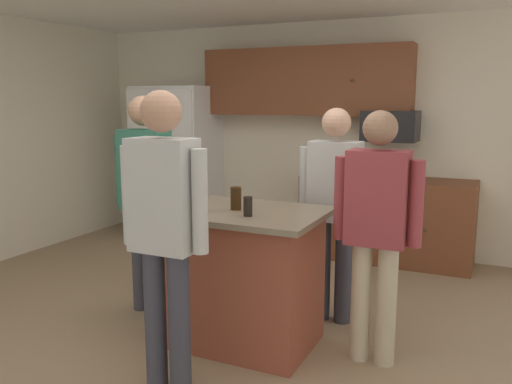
{
  "coord_description": "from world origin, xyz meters",
  "views": [
    {
      "loc": [
        1.73,
        -3.22,
        1.74
      ],
      "look_at": [
        0.06,
        0.32,
        1.05
      ],
      "focal_mm": 37.59,
      "sensor_mm": 36.0,
      "label": 1
    }
  ],
  "objects_px": {
    "kitchen_island": "(238,276)",
    "glass_pilsner": "(248,206)",
    "person_host_foreground": "(334,201)",
    "glass_dark_ale": "(173,198)",
    "microwave_over_range": "(390,126)",
    "tumbler_amber": "(236,198)",
    "person_guest_right": "(146,189)",
    "glass_short_whisky": "(200,200)",
    "person_elder_center": "(164,222)",
    "person_guest_by_door": "(377,221)",
    "glass_stout_tall": "(186,195)",
    "refrigerator": "(177,163)"
  },
  "relations": [
    {
      "from": "refrigerator",
      "to": "person_elder_center",
      "type": "distance_m",
      "value": 3.69
    },
    {
      "from": "kitchen_island",
      "to": "person_host_foreground",
      "type": "bearing_deg",
      "value": 52.51
    },
    {
      "from": "glass_short_whisky",
      "to": "glass_stout_tall",
      "type": "bearing_deg",
      "value": 143.49
    },
    {
      "from": "kitchen_island",
      "to": "glass_stout_tall",
      "type": "height_order",
      "value": "glass_stout_tall"
    },
    {
      "from": "person_elder_center",
      "to": "glass_short_whisky",
      "type": "bearing_deg",
      "value": 17.38
    },
    {
      "from": "glass_stout_tall",
      "to": "glass_pilsner",
      "type": "bearing_deg",
      "value": -13.5
    },
    {
      "from": "person_host_foreground",
      "to": "person_guest_by_door",
      "type": "bearing_deg",
      "value": 76.95
    },
    {
      "from": "refrigerator",
      "to": "person_guest_right",
      "type": "relative_size",
      "value": 1.07
    },
    {
      "from": "person_host_foreground",
      "to": "person_guest_by_door",
      "type": "xyz_separation_m",
      "value": [
        0.45,
        -0.54,
        -0.0
      ]
    },
    {
      "from": "kitchen_island",
      "to": "glass_pilsner",
      "type": "height_order",
      "value": "glass_pilsner"
    },
    {
      "from": "glass_stout_tall",
      "to": "tumbler_amber",
      "type": "relative_size",
      "value": 0.96
    },
    {
      "from": "glass_dark_ale",
      "to": "glass_short_whisky",
      "type": "bearing_deg",
      "value": -5.2
    },
    {
      "from": "person_guest_right",
      "to": "tumbler_amber",
      "type": "bearing_deg",
      "value": -0.6
    },
    {
      "from": "microwave_over_range",
      "to": "glass_short_whisky",
      "type": "bearing_deg",
      "value": -105.55
    },
    {
      "from": "person_host_foreground",
      "to": "glass_dark_ale",
      "type": "distance_m",
      "value": 1.23
    },
    {
      "from": "kitchen_island",
      "to": "person_elder_center",
      "type": "bearing_deg",
      "value": -96.29
    },
    {
      "from": "tumbler_amber",
      "to": "glass_pilsner",
      "type": "relative_size",
      "value": 1.23
    },
    {
      "from": "microwave_over_range",
      "to": "glass_short_whisky",
      "type": "distance_m",
      "value": 2.78
    },
    {
      "from": "microwave_over_range",
      "to": "person_elder_center",
      "type": "bearing_deg",
      "value": -100.91
    },
    {
      "from": "person_guest_by_door",
      "to": "glass_stout_tall",
      "type": "relative_size",
      "value": 10.93
    },
    {
      "from": "person_elder_center",
      "to": "tumbler_amber",
      "type": "height_order",
      "value": "person_elder_center"
    },
    {
      "from": "microwave_over_range",
      "to": "glass_stout_tall",
      "type": "relative_size",
      "value": 3.68
    },
    {
      "from": "refrigerator",
      "to": "glass_short_whisky",
      "type": "height_order",
      "value": "refrigerator"
    },
    {
      "from": "person_guest_right",
      "to": "glass_short_whisky",
      "type": "relative_size",
      "value": 11.04
    },
    {
      "from": "kitchen_island",
      "to": "person_elder_center",
      "type": "relative_size",
      "value": 0.68
    },
    {
      "from": "person_elder_center",
      "to": "glass_dark_ale",
      "type": "xyz_separation_m",
      "value": [
        -0.34,
        0.6,
        0.01
      ]
    },
    {
      "from": "glass_short_whisky",
      "to": "glass_pilsner",
      "type": "xyz_separation_m",
      "value": [
        0.36,
        0.02,
        -0.02
      ]
    },
    {
      "from": "person_host_foreground",
      "to": "glass_short_whisky",
      "type": "xyz_separation_m",
      "value": [
        -0.7,
        -0.83,
        0.09
      ]
    },
    {
      "from": "kitchen_island",
      "to": "glass_dark_ale",
      "type": "height_order",
      "value": "glass_dark_ale"
    },
    {
      "from": "refrigerator",
      "to": "glass_stout_tall",
      "type": "xyz_separation_m",
      "value": [
        1.66,
        -2.38,
        0.11
      ]
    },
    {
      "from": "refrigerator",
      "to": "glass_stout_tall",
      "type": "bearing_deg",
      "value": -55.18
    },
    {
      "from": "tumbler_amber",
      "to": "person_guest_by_door",
      "type": "bearing_deg",
      "value": 7.05
    },
    {
      "from": "person_elder_center",
      "to": "glass_stout_tall",
      "type": "height_order",
      "value": "person_elder_center"
    },
    {
      "from": "glass_short_whisky",
      "to": "refrigerator",
      "type": "bearing_deg",
      "value": 126.29
    },
    {
      "from": "kitchen_island",
      "to": "glass_dark_ale",
      "type": "bearing_deg",
      "value": -160.0
    },
    {
      "from": "person_elder_center",
      "to": "refrigerator",
      "type": "bearing_deg",
      "value": 38.65
    },
    {
      "from": "person_guest_by_door",
      "to": "glass_stout_tall",
      "type": "bearing_deg",
      "value": -0.87
    },
    {
      "from": "tumbler_amber",
      "to": "person_guest_right",
      "type": "bearing_deg",
      "value": 167.69
    },
    {
      "from": "microwave_over_range",
      "to": "glass_stout_tall",
      "type": "distance_m",
      "value": 2.7
    },
    {
      "from": "kitchen_island",
      "to": "glass_pilsner",
      "type": "xyz_separation_m",
      "value": [
        0.16,
        -0.16,
        0.54
      ]
    },
    {
      "from": "person_guest_right",
      "to": "person_guest_by_door",
      "type": "bearing_deg",
      "value": 9.21
    },
    {
      "from": "kitchen_island",
      "to": "glass_short_whisky",
      "type": "relative_size",
      "value": 7.59
    },
    {
      "from": "microwave_over_range",
      "to": "glass_pilsner",
      "type": "relative_size",
      "value": 4.33
    },
    {
      "from": "glass_short_whisky",
      "to": "person_host_foreground",
      "type": "bearing_deg",
      "value": 49.88
    },
    {
      "from": "person_elder_center",
      "to": "person_host_foreground",
      "type": "distance_m",
      "value": 1.53
    },
    {
      "from": "kitchen_island",
      "to": "microwave_over_range",
      "type": "bearing_deg",
      "value": 77.7
    },
    {
      "from": "refrigerator",
      "to": "person_guest_right",
      "type": "bearing_deg",
      "value": -62.33
    },
    {
      "from": "microwave_over_range",
      "to": "person_guest_by_door",
      "type": "xyz_separation_m",
      "value": [
        0.4,
        -2.37,
        -0.49
      ]
    },
    {
      "from": "person_guest_right",
      "to": "glass_dark_ale",
      "type": "distance_m",
      "value": 0.61
    },
    {
      "from": "glass_stout_tall",
      "to": "person_guest_right",
      "type": "bearing_deg",
      "value": 157.35
    }
  ]
}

